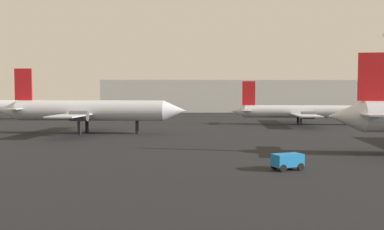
{
  "coord_description": "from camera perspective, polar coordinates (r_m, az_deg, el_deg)",
  "views": [
    {
      "loc": [
        -1.34,
        -12.76,
        6.24
      ],
      "look_at": [
        -0.15,
        33.47,
        3.63
      ],
      "focal_mm": 36.98,
      "sensor_mm": 36.0,
      "label": 1
    }
  ],
  "objects": [
    {
      "name": "airplane_distant",
      "position": [
        62.05,
        -14.68,
        0.63
      ],
      "size": [
        29.41,
        19.36,
        9.93
      ],
      "rotation": [
        0.0,
        0.0,
        -0.09
      ],
      "color": "silver",
      "rests_on": "ground_plane"
    },
    {
      "name": "airplane_far_left",
      "position": [
        80.23,
        15.82,
        0.48
      ],
      "size": [
        29.15,
        23.02,
        8.5
      ],
      "rotation": [
        0.0,
        0.0,
        -0.11
      ],
      "color": "silver",
      "rests_on": "ground_plane"
    },
    {
      "name": "baggage_cart",
      "position": [
        33.06,
        13.6,
        -6.4
      ],
      "size": [
        2.7,
        2.08,
        1.3
      ],
      "rotation": [
        0.0,
        0.0,
        3.5
      ],
      "color": "#1972BF",
      "rests_on": "ground_plane"
    },
    {
      "name": "terminal_building",
      "position": [
        133.98,
        6.99,
        2.73
      ],
      "size": [
        90.2,
        18.16,
        10.23
      ],
      "primitive_type": "cube",
      "color": "#B7B7B2",
      "rests_on": "ground_plane"
    }
  ]
}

